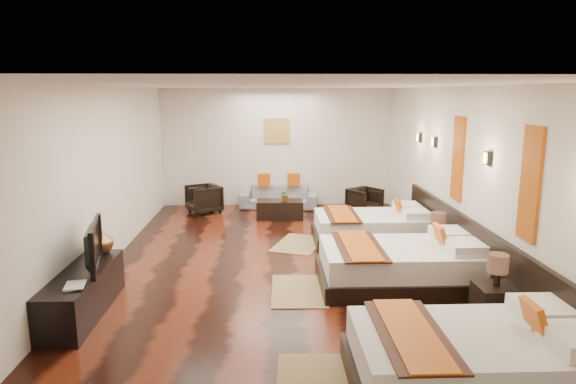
{
  "coord_description": "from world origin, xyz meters",
  "views": [
    {
      "loc": [
        -0.19,
        -7.35,
        2.71
      ],
      "look_at": [
        0.11,
        0.76,
        1.1
      ],
      "focal_mm": 31.51,
      "sensor_mm": 36.0,
      "label": 1
    }
  ],
  "objects_px": {
    "armchair_right": "(365,201)",
    "nightstand_b": "(437,247)",
    "bed_far": "(373,227)",
    "tv_console": "(83,293)",
    "figurine": "(100,240)",
    "armchair_left": "(204,199)",
    "table_plant": "(285,195)",
    "bed_near": "(476,360)",
    "tv": "(87,246)",
    "bed_mid": "(403,265)",
    "book": "(64,287)",
    "nightstand_a": "(495,301)",
    "sofa": "(279,197)",
    "coffee_table": "(280,209)"
  },
  "relations": [
    {
      "from": "armchair_right",
      "to": "nightstand_b",
      "type": "bearing_deg",
      "value": -117.89
    },
    {
      "from": "bed_far",
      "to": "tv_console",
      "type": "xyz_separation_m",
      "value": [
        -4.2,
        -2.91,
        0.0
      ]
    },
    {
      "from": "tv_console",
      "to": "figurine",
      "type": "height_order",
      "value": "figurine"
    },
    {
      "from": "tv_console",
      "to": "armchair_left",
      "type": "xyz_separation_m",
      "value": [
        0.81,
        5.35,
        0.04
      ]
    },
    {
      "from": "tv_console",
      "to": "table_plant",
      "type": "height_order",
      "value": "table_plant"
    },
    {
      "from": "bed_near",
      "to": "tv",
      "type": "relative_size",
      "value": 2.22
    },
    {
      "from": "bed_far",
      "to": "bed_mid",
      "type": "bearing_deg",
      "value": -89.93
    },
    {
      "from": "bed_mid",
      "to": "armchair_right",
      "type": "bearing_deg",
      "value": 86.5
    },
    {
      "from": "nightstand_b",
      "to": "book",
      "type": "xyz_separation_m",
      "value": [
        -4.94,
        -2.11,
        0.26
      ]
    },
    {
      "from": "nightstand_a",
      "to": "table_plant",
      "type": "xyz_separation_m",
      "value": [
        -2.3,
        5.16,
        0.22
      ]
    },
    {
      "from": "bed_near",
      "to": "table_plant",
      "type": "relative_size",
      "value": 8.5
    },
    {
      "from": "sofa",
      "to": "table_plant",
      "type": "height_order",
      "value": "table_plant"
    },
    {
      "from": "bed_near",
      "to": "bed_far",
      "type": "height_order",
      "value": "bed_near"
    },
    {
      "from": "nightstand_b",
      "to": "tv",
      "type": "bearing_deg",
      "value": -163.32
    },
    {
      "from": "nightstand_a",
      "to": "table_plant",
      "type": "distance_m",
      "value": 5.65
    },
    {
      "from": "sofa",
      "to": "tv_console",
      "type": "bearing_deg",
      "value": -107.16
    },
    {
      "from": "nightstand_a",
      "to": "figurine",
      "type": "bearing_deg",
      "value": 165.98
    },
    {
      "from": "tv",
      "to": "sofa",
      "type": "xyz_separation_m",
      "value": [
        2.48,
        5.66,
        -0.58
      ]
    },
    {
      "from": "figurine",
      "to": "table_plant",
      "type": "bearing_deg",
      "value": 55.97
    },
    {
      "from": "sofa",
      "to": "bed_far",
      "type": "bearing_deg",
      "value": -53.44
    },
    {
      "from": "armchair_right",
      "to": "nightstand_a",
      "type": "bearing_deg",
      "value": -120.75
    },
    {
      "from": "tv",
      "to": "table_plant",
      "type": "height_order",
      "value": "tv"
    },
    {
      "from": "bed_far",
      "to": "nightstand_a",
      "type": "height_order",
      "value": "nightstand_a"
    },
    {
      "from": "tv_console",
      "to": "figurine",
      "type": "bearing_deg",
      "value": 90.0
    },
    {
      "from": "tv_console",
      "to": "coffee_table",
      "type": "xyz_separation_m",
      "value": [
        2.53,
        4.74,
        -0.08
      ]
    },
    {
      "from": "nightstand_a",
      "to": "figurine",
      "type": "distance_m",
      "value": 5.11
    },
    {
      "from": "tv",
      "to": "armchair_right",
      "type": "bearing_deg",
      "value": -54.29
    },
    {
      "from": "sofa",
      "to": "armchair_left",
      "type": "distance_m",
      "value": 1.78
    },
    {
      "from": "tv_console",
      "to": "coffee_table",
      "type": "bearing_deg",
      "value": 61.86
    },
    {
      "from": "bed_near",
      "to": "book",
      "type": "height_order",
      "value": "bed_near"
    },
    {
      "from": "bed_far",
      "to": "sofa",
      "type": "bearing_deg",
      "value": 120.08
    },
    {
      "from": "figurine",
      "to": "bed_near",
      "type": "bearing_deg",
      "value": -30.99
    },
    {
      "from": "bed_mid",
      "to": "tv_console",
      "type": "height_order",
      "value": "bed_mid"
    },
    {
      "from": "nightstand_a",
      "to": "tv_console",
      "type": "xyz_separation_m",
      "value": [
        -4.95,
        0.5,
        -0.03
      ]
    },
    {
      "from": "bed_mid",
      "to": "tv_console",
      "type": "xyz_separation_m",
      "value": [
        -4.2,
        -0.8,
        -0.03
      ]
    },
    {
      "from": "bed_near",
      "to": "bed_mid",
      "type": "bearing_deg",
      "value": 89.98
    },
    {
      "from": "book",
      "to": "coffee_table",
      "type": "relative_size",
      "value": 0.29
    },
    {
      "from": "bed_mid",
      "to": "armchair_right",
      "type": "distance_m",
      "value": 4.34
    },
    {
      "from": "figurine",
      "to": "table_plant",
      "type": "distance_m",
      "value": 4.74
    },
    {
      "from": "tv",
      "to": "sofa",
      "type": "height_order",
      "value": "tv"
    },
    {
      "from": "tv_console",
      "to": "table_plant",
      "type": "xyz_separation_m",
      "value": [
        2.65,
        4.66,
        0.26
      ]
    },
    {
      "from": "bed_far",
      "to": "armchair_left",
      "type": "relative_size",
      "value": 2.99
    },
    {
      "from": "armchair_left",
      "to": "coffee_table",
      "type": "bearing_deg",
      "value": 42.17
    },
    {
      "from": "nightstand_a",
      "to": "bed_near",
      "type": "bearing_deg",
      "value": -120.12
    },
    {
      "from": "figurine",
      "to": "tv_console",
      "type": "bearing_deg",
      "value": -90.0
    },
    {
      "from": "bed_mid",
      "to": "nightstand_a",
      "type": "distance_m",
      "value": 1.5
    },
    {
      "from": "armchair_left",
      "to": "table_plant",
      "type": "xyz_separation_m",
      "value": [
        1.84,
        -0.69,
        0.21
      ]
    },
    {
      "from": "bed_near",
      "to": "armchair_left",
      "type": "height_order",
      "value": "bed_near"
    },
    {
      "from": "sofa",
      "to": "coffee_table",
      "type": "height_order",
      "value": "sofa"
    },
    {
      "from": "figurine",
      "to": "armchair_left",
      "type": "height_order",
      "value": "figurine"
    }
  ]
}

